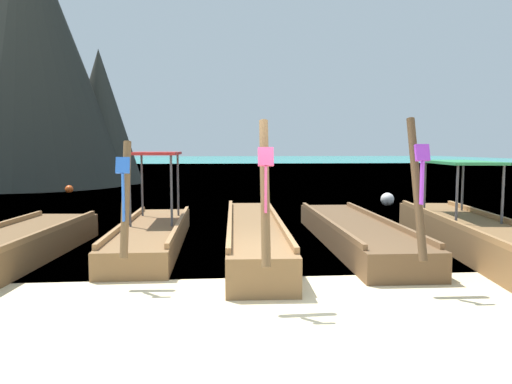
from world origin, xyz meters
The scene contains 10 objects.
ground centered at (0.00, 0.00, 0.00)m, with size 120.00×120.00×0.00m, color beige.
sea_water centered at (0.00, 61.13, 0.00)m, with size 120.00×120.00×0.00m, color teal.
longtail_boat_orange_ribbon centered at (-4.51, 2.79, 0.28)m, with size 1.79×5.55×2.55m.
longtail_boat_blue_ribbon centered at (-2.15, 3.80, 0.31)m, with size 1.31×5.91×2.21m.
longtail_boat_pink_ribbon centered at (-0.03, 3.33, 0.31)m, with size 1.37×7.37×2.48m.
longtail_boat_violet_ribbon centered at (2.20, 3.63, 0.26)m, with size 1.49×6.95×2.56m.
longtail_boat_green_ribbon centered at (4.44, 2.77, 0.35)m, with size 2.16×7.67×2.74m.
karst_rock centered at (-10.79, 22.05, 7.35)m, with size 11.58×10.99×15.49m.
mooring_buoy_near centered at (5.45, 10.43, 0.24)m, with size 0.48×0.48×0.48m.
mooring_buoy_far centered at (-7.49, 16.61, 0.19)m, with size 0.37×0.37×0.37m.
Camera 1 is at (-0.88, -6.55, 2.09)m, focal length 34.09 mm.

